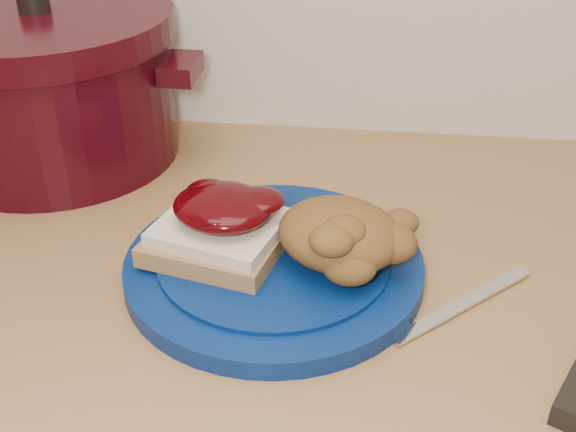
# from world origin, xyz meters

# --- Properties ---
(plate) EXTENTS (0.34, 0.34, 0.02)m
(plate) POSITION_xyz_m (0.01, 1.49, 0.91)
(plate) COLOR #051D53
(plate) RESTS_ON wood_countertop
(sandwich) EXTENTS (0.13, 0.12, 0.06)m
(sandwich) POSITION_xyz_m (-0.03, 1.49, 0.95)
(sandwich) COLOR olive
(sandwich) RESTS_ON plate
(stuffing_mound) EXTENTS (0.13, 0.12, 0.05)m
(stuffing_mound) POSITION_xyz_m (0.07, 1.49, 0.95)
(stuffing_mound) COLOR brown
(stuffing_mound) RESTS_ON plate
(butter_knife) EXTENTS (0.13, 0.12, 0.00)m
(butter_knife) POSITION_xyz_m (0.18, 1.46, 0.90)
(butter_knife) COLOR silver
(butter_knife) RESTS_ON wood_countertop
(dutch_oven) EXTENTS (0.34, 0.29, 0.18)m
(dutch_oven) POSITION_xyz_m (-0.27, 1.70, 0.98)
(dutch_oven) COLOR black
(dutch_oven) RESTS_ON wood_countertop
(pepper_grinder) EXTENTS (0.06, 0.06, 0.11)m
(pepper_grinder) POSITION_xyz_m (-0.32, 1.68, 0.96)
(pepper_grinder) COLOR black
(pepper_grinder) RESTS_ON wood_countertop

